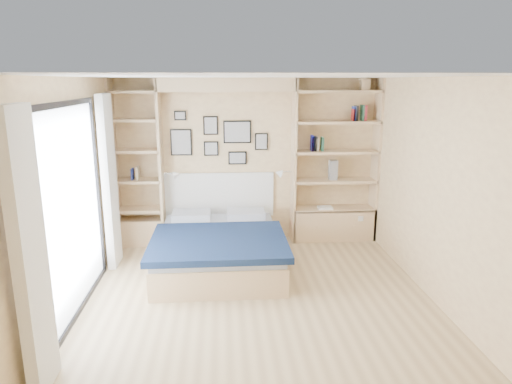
{
  "coord_description": "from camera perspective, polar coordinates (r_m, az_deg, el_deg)",
  "views": [
    {
      "loc": [
        -0.39,
        -4.72,
        2.46
      ],
      "look_at": [
        0.04,
        0.9,
        1.08
      ],
      "focal_mm": 32.0,
      "sensor_mm": 36.0,
      "label": 1
    }
  ],
  "objects": [
    {
      "name": "ground",
      "position": [
        5.33,
        0.35,
        -13.7
      ],
      "size": [
        4.5,
        4.5,
        0.0
      ],
      "primitive_type": "plane",
      "color": "tan",
      "rests_on": "ground"
    },
    {
      "name": "room_shell",
      "position": [
        6.39,
        -4.2,
        1.23
      ],
      "size": [
        4.5,
        4.5,
        4.5
      ],
      "color": "beige",
      "rests_on": "ground"
    },
    {
      "name": "bed",
      "position": [
        6.22,
        -4.65,
        -6.85
      ],
      "size": [
        1.72,
        2.2,
        1.07
      ],
      "color": "#E1BF8B",
      "rests_on": "ground"
    },
    {
      "name": "photo_gallery",
      "position": [
        6.99,
        -4.84,
        6.7
      ],
      "size": [
        1.48,
        0.02,
        0.82
      ],
      "color": "black",
      "rests_on": "ground"
    },
    {
      "name": "reading_lamps",
      "position": [
        6.85,
        -3.5,
        2.31
      ],
      "size": [
        1.92,
        0.12,
        0.15
      ],
      "color": "silver",
      "rests_on": "ground"
    },
    {
      "name": "shelf_decor",
      "position": [
        7.01,
        9.03,
        7.45
      ],
      "size": [
        3.58,
        0.23,
        2.03
      ],
      "color": "#A51E1E",
      "rests_on": "ground"
    }
  ]
}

